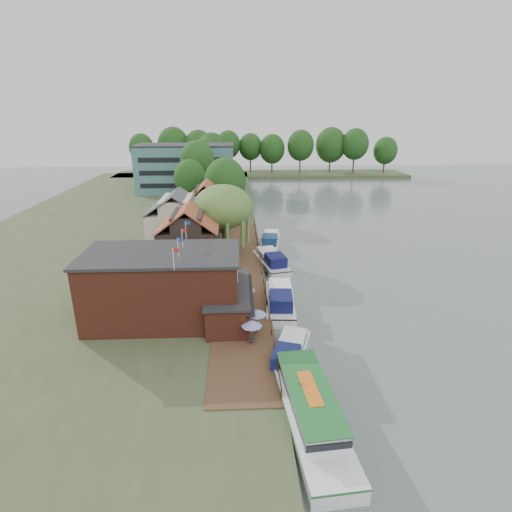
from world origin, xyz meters
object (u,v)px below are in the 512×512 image
object	(u,v)px
cottage_c	(207,206)
willow	(223,220)
cottage_b	(177,218)
cruiser_1	(280,297)
cottage_a	(189,237)
umbrella_2	(242,307)
umbrella_0	(252,332)
umbrella_3	(246,296)
umbrella_1	(256,320)
umbrella_4	(242,283)
cruiser_3	(270,240)
tour_boat	(311,410)
pub	(183,286)
cruiser_2	(271,259)
cruiser_0	(290,351)
hotel_block	(186,168)
swan	(314,383)

from	to	relation	value
cottage_c	willow	distance (m)	14.46
cottage_b	cruiser_1	xyz separation A→B (m)	(14.33, -21.39, -3.91)
cottage_a	umbrella_2	size ratio (longest dim) A/B	3.62
cottage_a	umbrella_2	distance (m)	17.16
willow	cruiser_1	xyz separation A→B (m)	(6.83, -16.39, -4.87)
umbrella_0	umbrella_3	xyz separation A→B (m)	(-0.33, 7.71, 0.00)
umbrella_1	umbrella_4	distance (m)	8.99
cottage_c	umbrella_3	xyz separation A→B (m)	(6.44, -31.68, -2.96)
cruiser_3	tour_boat	bearing A→B (deg)	-81.91
willow	cruiser_1	distance (m)	18.41
umbrella_0	cruiser_1	distance (m)	9.73
tour_boat	pub	bearing A→B (deg)	120.72
cottage_a	cruiser_2	xyz separation A→B (m)	(11.33, 1.22, -3.95)
cottage_a	cruiser_0	world-z (taller)	cottage_a
umbrella_4	cruiser_2	bearing A→B (deg)	68.01
umbrella_4	cruiser_3	xyz separation A→B (m)	(4.91, 20.04, -1.02)
hotel_block	cruiser_2	xyz separation A→B (m)	(18.33, -54.78, -5.85)
umbrella_2	cruiser_0	distance (m)	7.81
umbrella_4	cruiser_1	world-z (taller)	umbrella_4
umbrella_3	cottage_b	bearing A→B (deg)	114.72
umbrella_1	cruiser_2	size ratio (longest dim) A/B	0.22
umbrella_2	cruiser_0	bearing A→B (deg)	-57.73
cottage_c	hotel_block	bearing A→B (deg)	102.20
cruiser_1	tour_boat	size ratio (longest dim) A/B	0.83
umbrella_0	cruiser_0	bearing A→B (deg)	-24.53
cruiser_3	swan	distance (m)	35.91
cottage_a	umbrella_1	bearing A→B (deg)	-65.59
cruiser_1	tour_boat	xyz separation A→B (m)	(0.33, -18.34, 0.09)
pub	cruiser_0	bearing A→B (deg)	-34.40
willow	tour_boat	world-z (taller)	willow
umbrella_0	cruiser_1	xyz separation A→B (m)	(3.56, 9.01, -0.94)
hotel_block	cottage_a	xyz separation A→B (m)	(7.00, -56.00, -1.90)
pub	umbrella_3	xyz separation A→B (m)	(6.44, 2.32, -2.36)
umbrella_2	pub	bearing A→B (deg)	176.27
cruiser_1	cruiser_3	size ratio (longest dim) A/B	1.05
umbrella_3	cruiser_2	world-z (taller)	umbrella_3
umbrella_1	cruiser_0	xyz separation A→B (m)	(2.82, -3.65, -1.14)
tour_boat	willow	bearing A→B (deg)	96.48
cottage_a	umbrella_0	xyz separation A→B (m)	(7.77, -20.40, -2.96)
umbrella_1	cruiser_2	world-z (taller)	umbrella_1
pub	cruiser_3	bearing A→B (deg)	66.87
umbrella_1	swan	distance (m)	8.48
umbrella_2	cruiser_1	size ratio (longest dim) A/B	0.22
cottage_c	umbrella_3	distance (m)	32.47
umbrella_1	umbrella_4	world-z (taller)	same
umbrella_4	umbrella_1	bearing A→B (deg)	-82.10
pub	hotel_block	world-z (taller)	hotel_block
cottage_a	cottage_b	distance (m)	10.44
cruiser_3	cruiser_2	bearing A→B (deg)	-85.33
umbrella_1	umbrella_3	distance (m)	5.65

